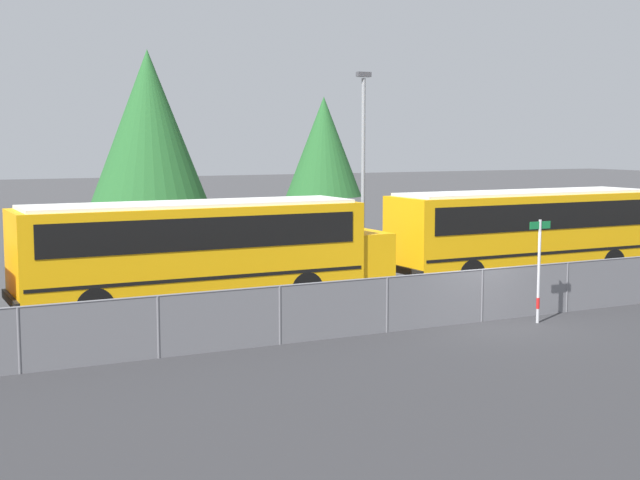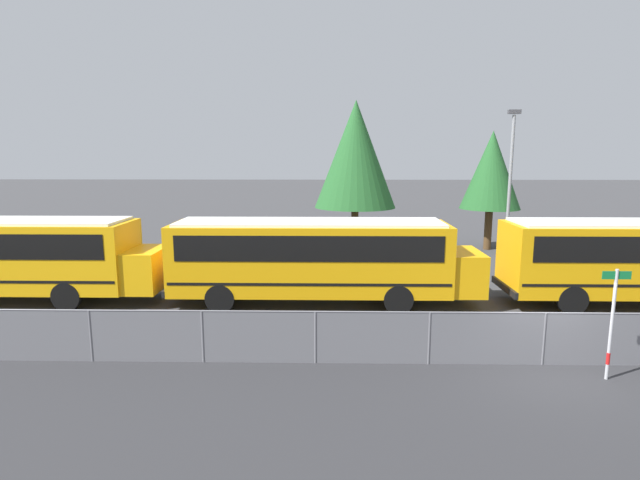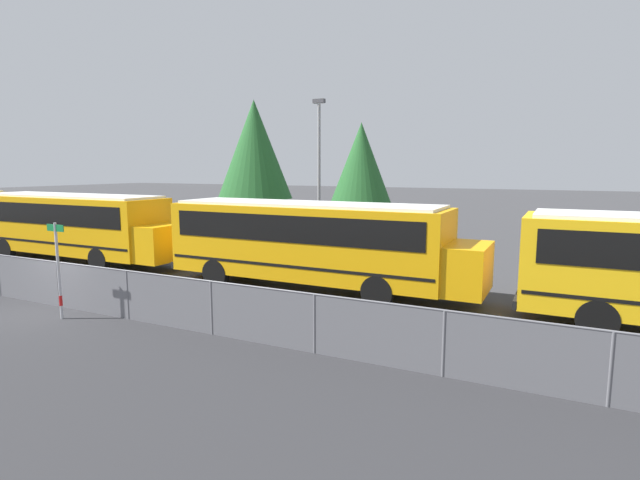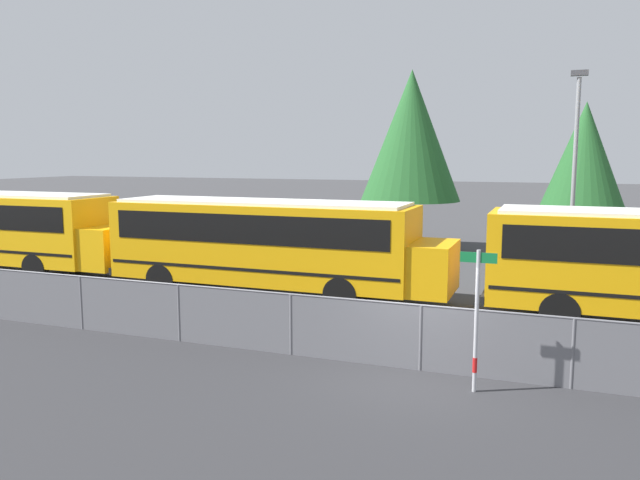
{
  "view_description": "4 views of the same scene",
  "coord_description": "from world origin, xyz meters",
  "views": [
    {
      "loc": [
        -14.91,
        -19.47,
        4.97
      ],
      "look_at": [
        -2.24,
        5.41,
        1.84
      ],
      "focal_mm": 50.0,
      "sensor_mm": 36.0,
      "label": 1
    },
    {
      "loc": [
        -5.73,
        -12.76,
        5.58
      ],
      "look_at": [
        -6.08,
        5.64,
        2.42
      ],
      "focal_mm": 28.0,
      "sensor_mm": 36.0,
      "label": 2
    },
    {
      "loc": [
        14.32,
        -10.17,
        4.39
      ],
      "look_at": [
        6.06,
        6.54,
        1.69
      ],
      "focal_mm": 28.0,
      "sensor_mm": 36.0,
      "label": 3
    },
    {
      "loc": [
        2.57,
        -12.97,
        4.64
      ],
      "look_at": [
        -4.78,
        6.51,
        1.8
      ],
      "focal_mm": 35.0,
      "sensor_mm": 36.0,
      "label": 4
    }
  ],
  "objects": [
    {
      "name": "school_bus_2",
      "position": [
        6.24,
        5.5,
        1.9
      ],
      "size": [
        11.54,
        2.61,
        3.17
      ],
      "color": "orange",
      "rests_on": "ground_plane"
    },
    {
      "name": "fence",
      "position": [
        0.0,
        -0.0,
        0.75
      ],
      "size": [
        61.06,
        0.07,
        1.47
      ],
      "color": "#9EA0A5",
      "rests_on": "ground_plane"
    },
    {
      "name": "tree_2",
      "position": [
        3.67,
        16.64,
        4.66
      ],
      "size": [
        3.47,
        3.47,
        6.94
      ],
      "color": "#51381E",
      "rests_on": "ground_plane"
    },
    {
      "name": "street_sign",
      "position": [
        1.25,
        -0.84,
        1.51
      ],
      "size": [
        0.7,
        0.09,
        2.84
      ],
      "color": "#B7B7BC",
      "rests_on": "ground_plane"
    },
    {
      "name": "ground_plane",
      "position": [
        0.0,
        0.0,
        0.0
      ],
      "size": [
        200.0,
        200.0,
        0.0
      ],
      "primitive_type": "plane",
      "color": "#38383A"
    },
    {
      "name": "school_bus_1",
      "position": [
        -6.21,
        5.45,
        1.9
      ],
      "size": [
        11.54,
        2.61,
        3.17
      ],
      "color": "orange",
      "rests_on": "ground_plane"
    },
    {
      "name": "tree_0",
      "position": [
        -4.18,
        17.57,
        5.57
      ],
      "size": [
        4.9,
        4.9,
        8.77
      ],
      "color": "#51381E",
      "rests_on": "ground_plane"
    },
    {
      "name": "light_pole",
      "position": [
        3.2,
        12.21,
        4.24
      ],
      "size": [
        0.6,
        0.24,
        7.72
      ],
      "color": "gray",
      "rests_on": "ground_plane"
    }
  ]
}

